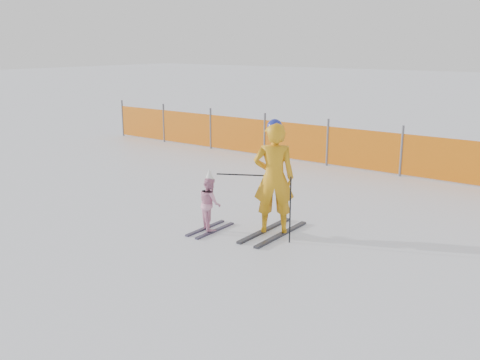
% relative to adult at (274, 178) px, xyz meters
% --- Properties ---
extents(ground, '(120.00, 120.00, 0.00)m').
position_rel_adult_xyz_m(ground, '(-0.32, -1.01, -0.98)').
color(ground, white).
rests_on(ground, ground).
extents(adult, '(0.82, 1.53, 1.97)m').
position_rel_adult_xyz_m(adult, '(0.00, 0.00, 0.00)').
color(adult, black).
rests_on(adult, ground).
extents(child, '(0.57, 0.99, 1.10)m').
position_rel_adult_xyz_m(child, '(-0.97, -0.51, -0.48)').
color(child, black).
rests_on(child, ground).
extents(ski_poles, '(1.33, 0.42, 1.11)m').
position_rel_adult_xyz_m(ski_poles, '(0.05, -0.22, -0.23)').
color(ski_poles, black).
rests_on(ski_poles, ground).
extents(safety_fence, '(16.64, 0.06, 1.25)m').
position_rel_adult_xyz_m(safety_fence, '(-1.46, 5.28, -0.43)').
color(safety_fence, '#595960').
rests_on(safety_fence, ground).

